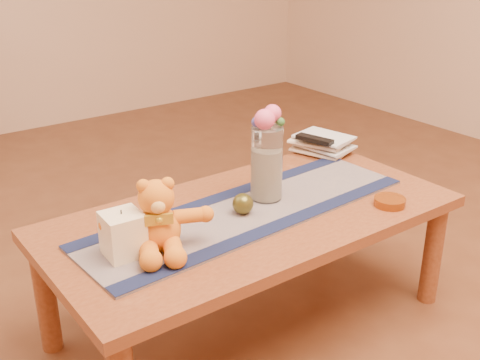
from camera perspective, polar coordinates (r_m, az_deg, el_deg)
floor at (r=2.26m, az=1.05°, el=-13.36°), size 5.50×5.50×0.00m
coffee_table_top at (r=2.03m, az=1.14°, el=-3.56°), size 1.40×0.70×0.04m
table_leg_fr at (r=2.38m, az=17.92°, el=-6.68°), size 0.07×0.07×0.41m
table_leg_bl at (r=2.12m, az=-18.06°, el=-10.58°), size 0.07×0.07×0.41m
table_leg_br at (r=2.71m, az=8.18°, el=-1.99°), size 0.07×0.07×0.41m
persian_runner at (r=2.02m, az=0.84°, el=-3.00°), size 1.22×0.42×0.01m
runner_border_near at (r=1.92m, az=3.64°, el=-4.33°), size 1.20×0.13×0.00m
runner_border_far at (r=2.12m, az=-1.70°, el=-1.55°), size 1.20×0.13×0.00m
teddy_bear at (r=1.76m, az=-7.92°, el=-3.36°), size 0.39×0.36×0.21m
pillar_candle at (r=1.76m, az=-11.11°, el=-5.11°), size 0.11×0.11×0.13m
candle_wick at (r=1.73m, az=-11.29°, el=-3.02°), size 0.00×0.00×0.01m
glass_vase at (r=2.06m, az=2.56°, el=1.57°), size 0.11×0.11×0.26m
potpourri_fill at (r=2.07m, az=2.54°, el=0.57°), size 0.09×0.09×0.18m
rose_left at (r=1.99m, az=2.37°, el=5.80°), size 0.07×0.07×0.07m
rose_right at (r=2.02m, az=3.12°, el=6.39°), size 0.06×0.06×0.06m
blue_flower_back at (r=2.04m, az=2.24°, el=6.06°), size 0.04×0.04×0.04m
blue_flower_side at (r=2.01m, az=1.60°, el=5.55°), size 0.04×0.04×0.04m
leaf_sprig at (r=2.02m, az=3.88°, el=5.56°), size 0.03×0.03×0.03m
bronze_ball at (r=1.98m, az=0.28°, el=-2.29°), size 0.09×0.09×0.07m
book_bottom at (r=2.51m, az=6.86°, el=2.32°), size 0.23×0.26×0.02m
book_lower at (r=2.50m, az=7.01°, el=2.74°), size 0.20×0.25×0.02m
book_upper at (r=2.49m, az=6.77°, el=3.12°), size 0.24×0.27×0.02m
book_top at (r=2.49m, az=7.01°, el=3.56°), size 0.21×0.26×0.02m
tv_remote at (r=2.48m, az=7.13°, el=3.88°), size 0.09×0.17×0.02m
amber_dish at (r=2.13m, az=14.11°, el=-2.02°), size 0.13×0.13×0.03m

